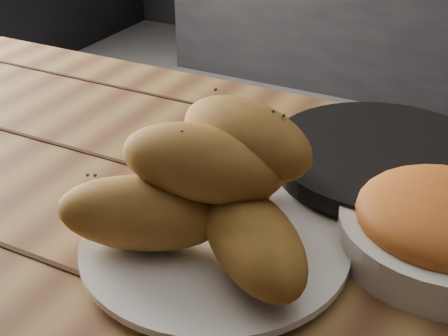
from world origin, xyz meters
TOP-DOWN VIEW (x-y plane):
  - table at (-0.05, -0.71)m, footprint 1.39×0.81m
  - plate at (-0.04, -0.72)m, footprint 0.27×0.27m
  - bread_rolls at (-0.04, -0.72)m, footprint 0.29×0.25m
  - skillet at (0.07, -0.51)m, footprint 0.39×0.27m
  - bowl at (0.16, -0.62)m, footprint 0.21×0.21m

SIDE VIEW (x-z plane):
  - table at x=-0.05m, z-range 0.27..1.02m
  - plate at x=-0.04m, z-range 0.75..0.77m
  - skillet at x=0.07m, z-range 0.75..0.80m
  - bowl at x=0.16m, z-range 0.75..0.82m
  - bread_rolls at x=-0.04m, z-range 0.76..0.90m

